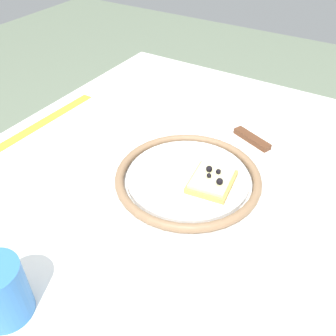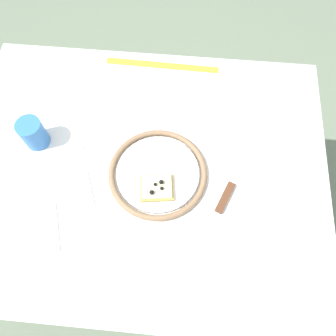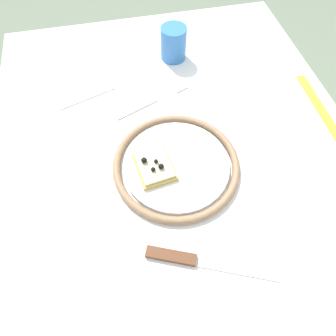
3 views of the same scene
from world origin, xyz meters
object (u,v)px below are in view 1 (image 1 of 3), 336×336
(cup, at_px, (0,291))
(pizza_slice_near, at_px, (212,180))
(dining_table, at_px, (167,229))
(fork, at_px, (130,257))
(plate, at_px, (188,178))
(knife, at_px, (241,132))
(measuring_tape, at_px, (33,129))

(cup, bearing_deg, pizza_slice_near, -18.76)
(dining_table, xyz_separation_m, fork, (-0.15, -0.03, 0.10))
(plate, xyz_separation_m, knife, (0.19, -0.02, -0.00))
(knife, xyz_separation_m, measuring_tape, (-0.22, 0.40, -0.00))
(dining_table, height_order, cup, cup)
(dining_table, xyz_separation_m, measuring_tape, (0.02, 0.36, 0.10))
(dining_table, height_order, measuring_tape, measuring_tape)
(dining_table, distance_m, fork, 0.18)
(knife, height_order, measuring_tape, knife)
(knife, distance_m, fork, 0.39)
(fork, bearing_deg, knife, -1.46)
(pizza_slice_near, bearing_deg, knife, 7.32)
(dining_table, relative_size, measuring_tape, 2.85)
(pizza_slice_near, distance_m, measuring_tape, 0.42)
(fork, bearing_deg, cup, 150.85)
(pizza_slice_near, height_order, fork, pizza_slice_near)
(cup, xyz_separation_m, measuring_tape, (0.32, 0.30, -0.04))
(fork, xyz_separation_m, cup, (-0.15, 0.08, 0.04))
(knife, relative_size, fork, 1.19)
(plate, height_order, measuring_tape, plate)
(fork, height_order, measuring_tape, fork)
(plate, bearing_deg, knife, -6.35)
(dining_table, height_order, plate, plate)
(plate, relative_size, fork, 1.38)
(knife, relative_size, measuring_tape, 0.64)
(pizza_slice_near, distance_m, cup, 0.37)
(pizza_slice_near, bearing_deg, cup, 161.24)
(plate, bearing_deg, measuring_tape, 93.79)
(cup, relative_size, measuring_tape, 0.24)
(pizza_slice_near, relative_size, fork, 0.49)
(plate, xyz_separation_m, fork, (-0.20, -0.01, -0.01))
(dining_table, xyz_separation_m, pizza_slice_near, (0.05, -0.06, 0.12))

